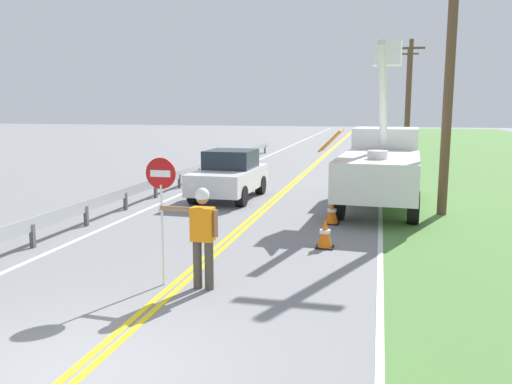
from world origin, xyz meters
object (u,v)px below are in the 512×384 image
Objects in this scene: traffic_cone_mid at (332,212)px; utility_pole_near at (449,77)px; utility_pole_far at (407,92)px; utility_bucket_truck at (382,163)px; stop_sign_paddle at (161,193)px; traffic_cone_lead at (325,234)px; utility_pole_mid at (409,94)px; oncoming_sedan_nearest at (229,175)px; flagger_worker at (202,232)px.

utility_pole_near is at bearing 33.56° from traffic_cone_mid.
utility_bucket_truck is at bearing -93.73° from utility_pole_far.
traffic_cone_lead is (2.61, 3.21, -1.37)m from stop_sign_paddle.
utility_pole_far reaches higher than utility_pole_near.
oncoming_sedan_nearest is at bearing -108.68° from utility_pole_mid.
utility_pole_near is (1.80, -1.09, 2.66)m from utility_bucket_truck.
traffic_cone_mid is at bearing -97.34° from utility_pole_mid.
utility_bucket_truck is 9.89× the size of traffic_cone_lead.
utility_pole_far is at bearing 84.62° from traffic_cone_mid.
stop_sign_paddle is 30.18m from utility_pole_mid.
utility_pole_near is 1.01× the size of utility_pole_mid.
traffic_cone_mid is at bearing -146.44° from utility_pole_near.
utility_pole_near reaches higher than traffic_cone_mid.
oncoming_sedan_nearest is 7.79m from utility_pole_near.
utility_pole_far reaches higher than stop_sign_paddle.
utility_pole_near is 11.10× the size of traffic_cone_lead.
traffic_cone_mid is (-1.31, -3.15, -1.07)m from utility_bucket_truck.
flagger_worker is 0.21× the size of utility_pole_far.
utility_pole_far is 40.81m from traffic_cone_lead.
utility_bucket_truck is 34.96m from utility_pole_far.
utility_pole_near is at bearing -31.17° from utility_bucket_truck.
traffic_cone_lead and traffic_cone_mid have the same top height.
oncoming_sedan_nearest is 7.03m from traffic_cone_lead.
stop_sign_paddle is at bearing -100.74° from utility_pole_mid.
traffic_cone_mid is (-3.11, -2.06, -3.73)m from utility_pole_near.
utility_pole_far is (6.11, 43.65, 2.79)m from stop_sign_paddle.
utility_pole_near reaches higher than oncoming_sedan_nearest.
oncoming_sedan_nearest is at bearing 98.49° from stop_sign_paddle.
utility_bucket_truck is 3.39m from utility_pole_near.
traffic_cone_mid is (1.77, 5.79, -0.71)m from flagger_worker.
utility_pole_far is at bearing 89.26° from utility_pole_near.
flagger_worker is 0.24× the size of utility_pole_mid.
stop_sign_paddle is at bearing -113.81° from traffic_cone_mid.
flagger_worker is at bearing -121.84° from utility_pole_near.
utility_pole_near is 0.90× the size of utility_pole_far.
utility_pole_mid is 24.29m from traffic_cone_mid.
flagger_worker is 1.02m from stop_sign_paddle.
utility_pole_mid is 11.02× the size of traffic_cone_mid.
utility_bucket_truck is 20.90m from utility_pole_mid.
utility_pole_far is (5.34, 43.69, 3.45)m from flagger_worker.
stop_sign_paddle is 0.34× the size of utility_bucket_truck.
oncoming_sedan_nearest is 0.54× the size of utility_pole_mid.
flagger_worker is 44.15m from utility_pole_far.
traffic_cone_lead is (-3.50, -40.44, -4.16)m from utility_pole_far.
utility_pole_near is (4.87, 7.85, 3.02)m from flagger_worker.
utility_pole_far reaches higher than utility_bucket_truck.
stop_sign_paddle is 9.92m from utility_pole_near.
utility_pole_mid is at bearing 83.50° from traffic_cone_lead.
flagger_worker is 9.72m from utility_pole_near.
traffic_cone_lead is at bearing -55.73° from oncoming_sedan_nearest.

